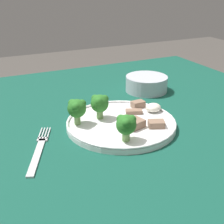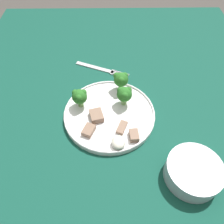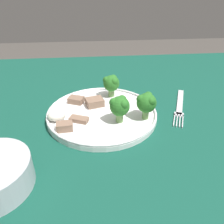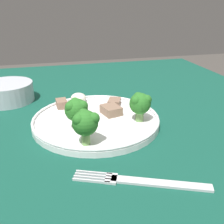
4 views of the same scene
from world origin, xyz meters
name	(u,v)px [view 1 (image 1 of 4)]	position (x,y,z in m)	size (l,w,h in m)	color
table	(98,157)	(0.00, 0.00, 0.64)	(1.26, 1.07, 0.73)	#114738
dinner_plate	(121,123)	(0.06, -0.02, 0.74)	(0.27, 0.27, 0.02)	white
fork	(39,150)	(-0.16, -0.05, 0.73)	(0.10, 0.20, 0.00)	silver
cream_bowl	(146,84)	(0.25, 0.18, 0.76)	(0.14, 0.14, 0.05)	#B7BCC6
broccoli_floret_near_rim_left	(100,103)	(0.02, 0.02, 0.79)	(0.05, 0.05, 0.06)	#709E56
broccoli_floret_center_left	(126,124)	(0.02, -0.11, 0.78)	(0.05, 0.05, 0.06)	#709E56
broccoli_floret_back_left	(77,108)	(-0.05, 0.01, 0.79)	(0.05, 0.05, 0.07)	#709E56
meat_slice_front_slice	(134,124)	(0.07, -0.06, 0.75)	(0.05, 0.05, 0.02)	#846651
meat_slice_middle_slice	(134,112)	(0.11, 0.01, 0.75)	(0.05, 0.04, 0.01)	#846651
meat_slice_rear_slice	(156,124)	(0.12, -0.08, 0.75)	(0.05, 0.04, 0.02)	#846651
meat_slice_edge_slice	(138,104)	(0.14, 0.04, 0.75)	(0.04, 0.03, 0.02)	#846651
sauce_dollop	(154,108)	(0.16, 0.00, 0.76)	(0.04, 0.04, 0.02)	silver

